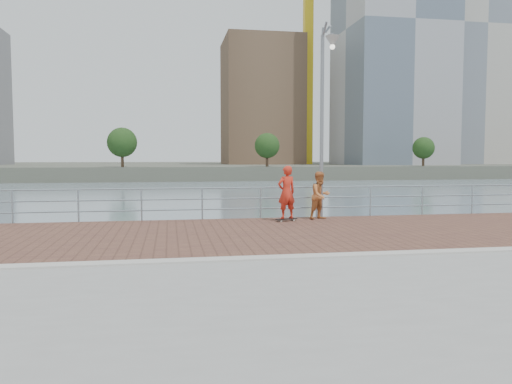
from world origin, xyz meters
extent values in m
plane|color=slate|center=(0.00, 0.00, -2.00)|extent=(400.00, 400.00, 0.00)
cube|color=brown|center=(0.00, 3.60, 0.01)|extent=(40.00, 6.80, 0.02)
cube|color=#B7B5AD|center=(0.00, 0.00, 0.03)|extent=(40.00, 0.40, 0.06)
cube|color=#4C5142|center=(0.00, 122.50, -0.75)|extent=(320.00, 95.00, 2.50)
cylinder|color=#8C9EA8|center=(-7.18, 7.00, 0.55)|extent=(0.06, 0.06, 1.10)
cylinder|color=#8C9EA8|center=(-5.13, 7.00, 0.55)|extent=(0.06, 0.06, 1.10)
cylinder|color=#8C9EA8|center=(-3.08, 7.00, 0.55)|extent=(0.06, 0.06, 1.10)
cylinder|color=#8C9EA8|center=(-1.03, 7.00, 0.55)|extent=(0.06, 0.06, 1.10)
cylinder|color=#8C9EA8|center=(1.03, 7.00, 0.55)|extent=(0.06, 0.06, 1.10)
cylinder|color=#8C9EA8|center=(3.08, 7.00, 0.55)|extent=(0.06, 0.06, 1.10)
cylinder|color=#8C9EA8|center=(5.13, 7.00, 0.55)|extent=(0.06, 0.06, 1.10)
cylinder|color=#8C9EA8|center=(7.18, 7.00, 0.55)|extent=(0.06, 0.06, 1.10)
cylinder|color=#8C9EA8|center=(9.24, 7.00, 0.55)|extent=(0.06, 0.06, 1.10)
cylinder|color=#8C9EA8|center=(0.00, 7.00, 1.10)|extent=(39.00, 0.05, 0.05)
cylinder|color=#8C9EA8|center=(0.00, 7.00, 0.73)|extent=(39.00, 0.05, 0.05)
cylinder|color=#8C9EA8|center=(0.00, 7.00, 0.36)|extent=(39.00, 0.05, 0.05)
cylinder|color=gray|center=(3.10, 6.50, 3.18)|extent=(0.13, 0.13, 6.36)
cylinder|color=gray|center=(3.10, 5.97, 6.36)|extent=(0.08, 1.06, 0.08)
cone|color=#B2B2AD|center=(3.10, 5.44, 6.15)|extent=(0.47, 0.47, 0.37)
cube|color=black|center=(1.73, 5.99, 0.09)|extent=(0.78, 0.40, 0.03)
cylinder|color=beige|center=(1.52, 5.86, 0.05)|extent=(0.07, 0.05, 0.06)
cylinder|color=beige|center=(1.98, 5.99, 0.05)|extent=(0.07, 0.05, 0.06)
cylinder|color=beige|center=(1.48, 5.99, 0.05)|extent=(0.07, 0.05, 0.06)
cylinder|color=beige|center=(1.95, 6.12, 0.05)|extent=(0.07, 0.05, 0.06)
imported|color=red|center=(1.73, 5.99, 1.00)|extent=(0.74, 0.59, 1.78)
imported|color=#C7743A|center=(3.02, 6.32, 0.85)|extent=(0.99, 0.91, 1.65)
cube|color=gold|center=(30.00, 104.00, 25.50)|extent=(2.00, 2.00, 50.00)
cube|color=brown|center=(20.00, 110.00, 15.45)|extent=(18.00, 18.00, 29.91)
cube|color=#9E9EA3|center=(48.00, 98.00, 30.65)|extent=(22.00, 22.00, 60.30)
cube|color=#B2ADA3|center=(72.00, 108.00, 33.74)|extent=(20.00, 20.00, 66.47)
cylinder|color=#473323|center=(-10.00, 77.00, 2.45)|extent=(0.50, 0.50, 3.90)
sphere|color=#193814|center=(-10.00, 77.00, 4.68)|extent=(5.01, 5.01, 5.01)
cylinder|color=#473323|center=(15.00, 77.00, 2.24)|extent=(0.50, 0.50, 3.48)
sphere|color=#193814|center=(15.00, 77.00, 4.23)|extent=(4.48, 4.48, 4.48)
cylinder|color=#473323|center=(45.00, 77.00, 2.09)|extent=(0.50, 0.50, 3.19)
sphere|color=#193814|center=(45.00, 77.00, 3.92)|extent=(4.10, 4.10, 4.10)
camera|label=1|loc=(-2.13, -10.26, 2.17)|focal=35.00mm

